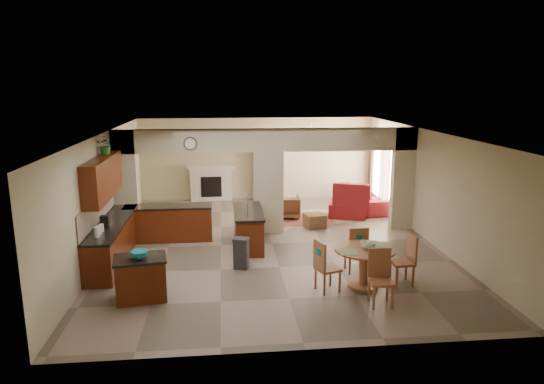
{
  "coord_description": "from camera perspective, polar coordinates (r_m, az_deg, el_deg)",
  "views": [
    {
      "loc": [
        -1.18,
        -11.56,
        3.96
      ],
      "look_at": [
        0.03,
        0.3,
        1.27
      ],
      "focal_mm": 32.0,
      "sensor_mm": 36.0,
      "label": 1
    }
  ],
  "objects": [
    {
      "name": "kitchen_counter",
      "position": [
        12.02,
        -15.59,
        -4.67
      ],
      "size": [
        2.52,
        3.29,
        1.48
      ],
      "color": "#461708",
      "rests_on": "floor"
    },
    {
      "name": "trash_can",
      "position": [
        10.63,
        -3.64,
        -7.34
      ],
      "size": [
        0.36,
        0.33,
        0.63
      ],
      "primitive_type": "cube",
      "rotation": [
        0.0,
        0.0,
        -0.31
      ],
      "color": "#29292B",
      "rests_on": "floor"
    },
    {
      "name": "upper_cabinets",
      "position": [
        11.26,
        -19.29,
        1.57
      ],
      "size": [
        0.35,
        2.4,
        0.9
      ],
      "primitive_type": "cube",
      "color": "#461708",
      "rests_on": "wall_left"
    },
    {
      "name": "fruit_bowl",
      "position": [
        9.66,
        11.23,
        -6.13
      ],
      "size": [
        0.29,
        0.29,
        0.15
      ],
      "primitive_type": "cylinder",
      "color": "#71AF25",
      "rests_on": "dining_table"
    },
    {
      "name": "chair_south",
      "position": [
        9.15,
        12.62,
        -9.46
      ],
      "size": [
        0.44,
        0.44,
        1.02
      ],
      "rotation": [
        0.0,
        0.0,
        -0.04
      ],
      "color": "#9D5A36",
      "rests_on": "floor"
    },
    {
      "name": "ottoman",
      "position": [
        13.64,
        5.04,
        -3.37
      ],
      "size": [
        0.62,
        0.62,
        0.38
      ],
      "primitive_type": "cube",
      "rotation": [
        0.0,
        0.0,
        0.21
      ],
      "color": "maroon",
      "rests_on": "floor"
    },
    {
      "name": "partition_left_pier",
      "position": [
        13.06,
        -16.84,
        0.87
      ],
      "size": [
        0.6,
        0.25,
        2.8
      ],
      "primitive_type": "cube",
      "color": "#BDB18A",
      "rests_on": "floor"
    },
    {
      "name": "fireplace",
      "position": [
        16.73,
        -7.16,
        1.09
      ],
      "size": [
        1.6,
        0.35,
        1.2
      ],
      "color": "beige",
      "rests_on": "floor"
    },
    {
      "name": "floor",
      "position": [
        12.27,
        -0.01,
        -6.1
      ],
      "size": [
        10.0,
        10.0,
        0.0
      ],
      "primitive_type": "plane",
      "color": "#866F5D",
      "rests_on": "ground"
    },
    {
      "name": "wall_left",
      "position": [
        12.17,
        -19.09,
        -0.13
      ],
      "size": [
        0.0,
        10.0,
        10.0
      ],
      "primitive_type": "plane",
      "rotation": [
        1.57,
        0.0,
        1.57
      ],
      "color": "#BDB18A",
      "rests_on": "floor"
    },
    {
      "name": "wall_right",
      "position": [
        12.92,
        17.93,
        0.67
      ],
      "size": [
        0.0,
        10.0,
        10.0
      ],
      "primitive_type": "plane",
      "rotation": [
        1.57,
        0.0,
        -1.57
      ],
      "color": "#BDB18A",
      "rests_on": "floor"
    },
    {
      "name": "window_b",
      "position": [
        16.62,
        12.32,
        2.87
      ],
      "size": [
        0.02,
        0.9,
        1.9
      ],
      "primitive_type": "cube",
      "color": "white",
      "rests_on": "wall_right"
    },
    {
      "name": "kitchen_island",
      "position": [
        9.47,
        -15.16,
        -9.75
      ],
      "size": [
        1.04,
        0.82,
        0.82
      ],
      "rotation": [
        0.0,
        0.0,
        0.16
      ],
      "color": "#461708",
      "rests_on": "floor"
    },
    {
      "name": "drape_a_left",
      "position": [
        14.47,
        14.96,
        1.29
      ],
      "size": [
        0.1,
        0.28,
        2.3
      ],
      "primitive_type": "cube",
      "color": "#461C1C",
      "rests_on": "wall_right"
    },
    {
      "name": "chair_west",
      "position": [
        9.46,
        6.14,
        -8.46
      ],
      "size": [
        0.53,
        0.53,
        1.02
      ],
      "rotation": [
        0.0,
        0.0,
        1.9
      ],
      "color": "#9D5A36",
      "rests_on": "floor"
    },
    {
      "name": "partition_right_pier",
      "position": [
        13.71,
        15.13,
        1.52
      ],
      "size": [
        0.6,
        0.25,
        2.8
      ],
      "primitive_type": "cube",
      "color": "#BDB18A",
      "rests_on": "floor"
    },
    {
      "name": "shelving_unit",
      "position": [
        16.73,
        -0.49,
        2.18
      ],
      "size": [
        1.0,
        0.32,
        1.8
      ],
      "primitive_type": "cube",
      "color": "#9D5A36",
      "rests_on": "floor"
    },
    {
      "name": "drape_a_right",
      "position": [
        15.58,
        13.42,
        2.17
      ],
      "size": [
        0.1,
        0.28,
        2.3
      ],
      "primitive_type": "cube",
      "color": "#461C1C",
      "rests_on": "wall_right"
    },
    {
      "name": "ceiling_fan",
      "position": [
        14.87,
        4.61,
        7.28
      ],
      "size": [
        1.0,
        1.0,
        0.1
      ],
      "primitive_type": "cylinder",
      "color": "white",
      "rests_on": "ceiling"
    },
    {
      "name": "ceiling",
      "position": [
        11.68,
        -0.01,
        7.02
      ],
      "size": [
        10.0,
        10.0,
        0.0
      ],
      "primitive_type": "plane",
      "rotation": [
        3.14,
        0.0,
        0.0
      ],
      "color": "white",
      "rests_on": "wall_back"
    },
    {
      "name": "wall_front",
      "position": [
        7.14,
        4.11,
        -8.32
      ],
      "size": [
        8.0,
        0.0,
        8.0
      ],
      "primitive_type": "plane",
      "rotation": [
        -1.57,
        0.0,
        0.0
      ],
      "color": "#BDB18A",
      "rests_on": "floor"
    },
    {
      "name": "dining_table",
      "position": [
        9.76,
        10.79,
        -8.1
      ],
      "size": [
        1.18,
        1.18,
        0.8
      ],
      "color": "#9D5A36",
      "rests_on": "floor"
    },
    {
      "name": "chair_north",
      "position": [
        10.44,
        9.96,
        -6.51
      ],
      "size": [
        0.43,
        0.44,
        1.02
      ],
      "rotation": [
        0.0,
        0.0,
        3.18
      ],
      "color": "#9D5A36",
      "rests_on": "floor"
    },
    {
      "name": "chaise",
      "position": [
        14.85,
        8.87,
        -2.03
      ],
      "size": [
        1.29,
        1.16,
        0.43
      ],
      "primitive_type": "cube",
      "rotation": [
        0.0,
        0.0,
        -0.3
      ],
      "color": "maroon",
      "rests_on": "floor"
    },
    {
      "name": "rug",
      "position": [
        14.42,
        3.9,
        -3.23
      ],
      "size": [
        1.6,
        1.3,
        0.01
      ],
      "primitive_type": "cube",
      "color": "#974637",
      "rests_on": "floor"
    },
    {
      "name": "drape_b_left",
      "position": [
        16.05,
        12.84,
        2.5
      ],
      "size": [
        0.1,
        0.28,
        2.3
      ],
      "primitive_type": "cube",
      "color": "#461C1C",
      "rests_on": "wall_right"
    },
    {
      "name": "window_a",
      "position": [
        15.04,
        14.3,
        1.75
      ],
      "size": [
        0.02,
        0.9,
        1.9
      ],
      "primitive_type": "cube",
      "color": "white",
      "rests_on": "wall_right"
    },
    {
      "name": "teal_bowl",
      "position": [
        9.24,
        -15.36,
        -7.15
      ],
      "size": [
        0.3,
        0.3,
        0.14
      ],
      "primitive_type": "cylinder",
      "color": "#137A83",
      "rests_on": "kitchen_island"
    },
    {
      "name": "drape_b_right",
      "position": [
        17.17,
        11.58,
        3.21
      ],
      "size": [
        0.1,
        0.28,
        2.3
      ],
      "primitive_type": "cube",
      "color": "#461C1C",
      "rests_on": "wall_right"
    },
    {
      "name": "partition_header",
      "position": [
        12.7,
        -0.47,
        6.12
      ],
      "size": [
        8.0,
        0.25,
        0.6
      ],
      "primitive_type": "cube",
      "color": "#BDB18A",
      "rests_on": "partition_center_pier"
    },
    {
      "name": "wall_back",
      "position": [
        16.8,
        -1.74,
        3.95
      ],
      "size": [
        8.0,
        0.0,
        8.0
      ],
      "primitive_type": "plane",
      "rotation": [
        1.57,
        0.0,
        0.0
      ],
      "color": "#BDB18A",
      "rests_on": "floor"
    },
    {
      "name": "armchair",
      "position": [
        14.53,
        1.86,
        -1.75
      ],
      "size": [
        0.73,
        0.75,
        0.66
      ],
      "primitive_type": "imported",
      "rotation": [
        0.0,
        0.0,
        3.1
      ],
      "color": "maroon",
      "rests_on": "floor"
    },
    {
      "name": "partition_center_pier",
      "position": [
        12.93,
        -0.46,
        -0.05
      ],
      "size": [
        0.8,
        0.25,
        2.2
      ],
      "primitive_type": "cube",
      "color": "#BDB18A",
      "rests_on": "floor"
    },
    {
      "name": "plant",
      "position": [
        11.63,
        -19.0,
        5.27
      ],
      "size": [
        0.43,
        0.39,
        0.44
      ],
      "primitive_type": "imported",
      "rotation": [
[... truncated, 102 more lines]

